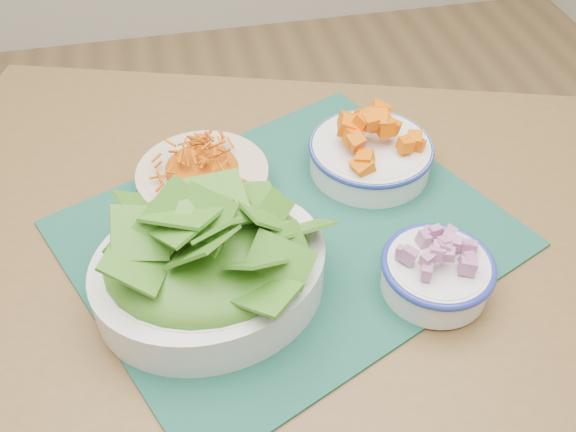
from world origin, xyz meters
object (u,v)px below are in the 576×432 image
at_px(carrot_bowl, 202,174).
at_px(squash_bowl, 371,145).
at_px(placemat, 288,233).
at_px(table, 284,282).
at_px(onion_bowl, 437,269).
at_px(lettuce_bowl, 208,257).

xyz_separation_m(carrot_bowl, squash_bowl, (0.24, 0.00, 0.01)).
relative_size(placemat, carrot_bowl, 2.55).
height_order(table, onion_bowl, onion_bowl).
relative_size(carrot_bowl, onion_bowl, 1.34).
relative_size(squash_bowl, lettuce_bowl, 0.65).
height_order(placemat, squash_bowl, squash_bowl).
bearing_deg(squash_bowl, carrot_bowl, -179.66).
bearing_deg(carrot_bowl, table, -42.03).
bearing_deg(squash_bowl, table, -149.04).
bearing_deg(table, lettuce_bowl, -121.40).
bearing_deg(onion_bowl, carrot_bowl, 137.52).
height_order(placemat, lettuce_bowl, lettuce_bowl).
bearing_deg(table, placemat, -63.46).
height_order(placemat, carrot_bowl, carrot_bowl).
bearing_deg(lettuce_bowl, onion_bowl, -23.72).
bearing_deg(lettuce_bowl, placemat, 22.13).
bearing_deg(squash_bowl, placemat, -144.38).
bearing_deg(carrot_bowl, onion_bowl, -42.48).
height_order(squash_bowl, onion_bowl, squash_bowl).
relative_size(placemat, squash_bowl, 2.54).
height_order(table, carrot_bowl, carrot_bowl).
distance_m(squash_bowl, onion_bowl, 0.23).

